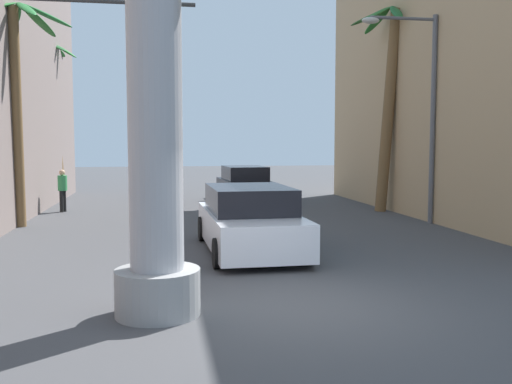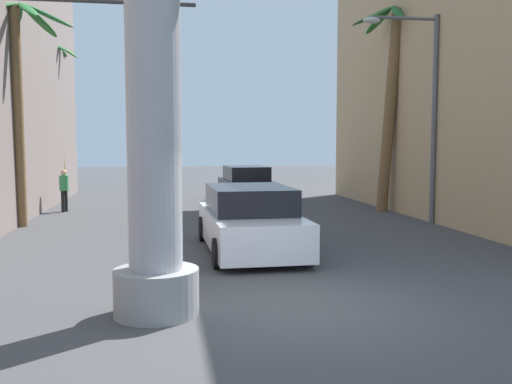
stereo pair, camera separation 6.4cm
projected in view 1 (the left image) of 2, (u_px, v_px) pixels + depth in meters
name	position (u px, v px, depth m)	size (l,w,h in m)	color
ground_plane	(224.00, 221.00, 18.83)	(90.48, 90.48, 0.00)	#424244
neon_sign_pole	(154.00, 9.00, 8.21)	(2.89, 1.28, 10.16)	#9E9EA3
street_lamp	(421.00, 97.00, 17.99)	(2.50, 0.28, 6.59)	#59595E
traffic_light_mast	(36.00, 71.00, 13.14)	(5.40, 0.32, 5.98)	#333333
car_lead	(249.00, 221.00, 13.55)	(2.18, 4.95, 1.56)	black
car_far	(245.00, 185.00, 25.24)	(2.16, 4.64, 1.56)	black
palm_tree_far_left	(54.00, 108.00, 25.71)	(2.41, 2.30, 7.07)	brown
palm_tree_mid_right	(389.00, 87.00, 21.19)	(2.97, 3.00, 7.69)	brown
palm_tree_mid_left	(18.00, 79.00, 17.15)	(3.13, 3.00, 6.83)	brown
pedestrian_far_left	(63.00, 187.00, 21.35)	(0.44, 0.44, 1.59)	black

